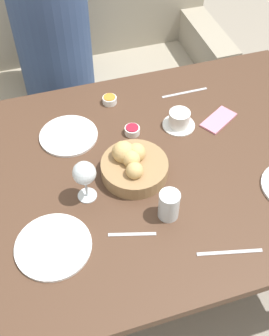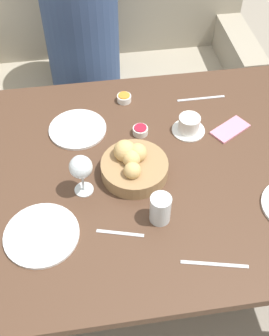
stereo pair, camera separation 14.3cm
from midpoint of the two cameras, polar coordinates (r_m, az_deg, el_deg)
ground_plane at (r=2.08m, az=-0.75°, el=-13.33°), size 10.00×10.00×0.00m
dining_table at (r=1.53m, az=-0.99°, el=-2.02°), size 1.53×1.05×0.73m
couch at (r=2.53m, az=-8.61°, el=11.23°), size 1.53×0.70×0.87m
seated_person at (r=2.27m, az=-12.11°, el=12.70°), size 0.36×0.47×1.26m
bread_basket at (r=1.43m, az=-3.05°, el=0.23°), size 0.23×0.23×0.12m
plate_near_left at (r=1.32m, az=-14.07°, el=-10.44°), size 0.23×0.23×0.01m
plate_far_center at (r=1.61m, az=-11.46°, el=4.19°), size 0.22×0.22×0.01m
water_tumbler at (r=1.31m, az=1.49°, el=-5.26°), size 0.07×0.07×0.10m
wine_glass at (r=1.33m, az=-9.89°, el=-1.01°), size 0.08×0.08×0.16m
coffee_cup at (r=1.60m, az=3.53°, el=6.39°), size 0.13×0.13×0.07m
jam_bowl_berry at (r=1.58m, az=-2.96°, el=4.98°), size 0.06×0.06×0.03m
jam_bowl_honey at (r=1.72m, az=-5.81°, el=9.06°), size 0.06×0.06×0.03m
fork_silver at (r=1.78m, az=4.50°, el=10.02°), size 0.20×0.01×0.00m
knife_silver at (r=1.30m, az=9.65°, el=-11.40°), size 0.20×0.06×0.00m
spoon_coffee at (r=1.31m, az=-3.48°, el=-9.15°), size 0.15×0.05×0.00m
cell_phone at (r=1.66m, az=8.90°, el=6.33°), size 0.17×0.14×0.01m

